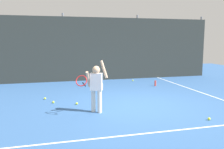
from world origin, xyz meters
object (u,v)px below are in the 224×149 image
(tennis_ball_4, at_px, (133,80))
(tennis_ball_5, at_px, (53,102))
(tennis_ball_1, at_px, (45,98))
(tennis_ball_6, at_px, (77,103))
(tennis_ball_2, at_px, (97,85))
(tennis_player, at_px, (96,85))
(tennis_ball_3, at_px, (209,119))
(water_bottle, at_px, (155,83))

(tennis_ball_4, height_order, tennis_ball_5, same)
(tennis_ball_1, bearing_deg, tennis_ball_6, -44.05)
(tennis_ball_1, bearing_deg, tennis_ball_2, 41.50)
(tennis_player, height_order, tennis_ball_4, tennis_player)
(tennis_ball_3, height_order, tennis_ball_5, same)
(tennis_ball_4, bearing_deg, tennis_ball_5, -139.56)
(tennis_ball_1, bearing_deg, tennis_player, -53.54)
(tennis_ball_1, relative_size, tennis_ball_5, 1.00)
(tennis_ball_1, distance_m, tennis_ball_5, 0.59)
(tennis_ball_1, xyz_separation_m, tennis_ball_4, (3.81, 2.50, 0.00))
(water_bottle, bearing_deg, tennis_ball_2, 165.17)
(tennis_ball_4, bearing_deg, tennis_ball_3, -90.94)
(tennis_ball_6, bearing_deg, tennis_player, -65.82)
(tennis_ball_6, bearing_deg, tennis_ball_3, -37.44)
(tennis_ball_6, bearing_deg, tennis_ball_1, 135.95)
(tennis_player, relative_size, water_bottle, 6.14)
(tennis_ball_4, xyz_separation_m, tennis_ball_5, (-3.56, -3.04, 0.00))
(tennis_player, distance_m, tennis_ball_1, 2.28)
(water_bottle, bearing_deg, tennis_ball_1, -164.74)
(tennis_ball_2, height_order, tennis_ball_3, same)
(water_bottle, xyz_separation_m, tennis_ball_2, (-2.29, 0.61, -0.08))
(tennis_ball_6, bearing_deg, tennis_ball_4, 49.12)
(tennis_ball_2, bearing_deg, tennis_ball_6, -112.90)
(tennis_ball_4, xyz_separation_m, tennis_ball_6, (-2.91, -3.37, 0.00))
(water_bottle, height_order, tennis_ball_4, water_bottle)
(tennis_ball_3, relative_size, tennis_ball_4, 1.00)
(tennis_ball_5, bearing_deg, water_bottle, 22.85)
(tennis_ball_1, distance_m, tennis_ball_6, 1.24)
(water_bottle, bearing_deg, tennis_ball_3, -97.87)
(tennis_ball_1, relative_size, tennis_ball_2, 1.00)
(tennis_player, height_order, tennis_ball_6, tennis_player)
(tennis_ball_4, bearing_deg, tennis_ball_1, -146.70)
(tennis_player, relative_size, tennis_ball_4, 20.46)
(tennis_player, distance_m, tennis_ball_5, 1.74)
(water_bottle, distance_m, tennis_ball_3, 4.24)
(tennis_ball_2, distance_m, tennis_ball_3, 5.10)
(water_bottle, distance_m, tennis_ball_4, 1.42)
(tennis_ball_4, relative_size, tennis_ball_6, 1.00)
(tennis_ball_6, bearing_deg, tennis_ball_2, 67.10)
(tennis_ball_5, distance_m, tennis_ball_6, 0.73)
(tennis_ball_2, bearing_deg, tennis_ball_3, -70.44)
(tennis_ball_2, xyz_separation_m, tennis_ball_5, (-1.77, -2.31, 0.00))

